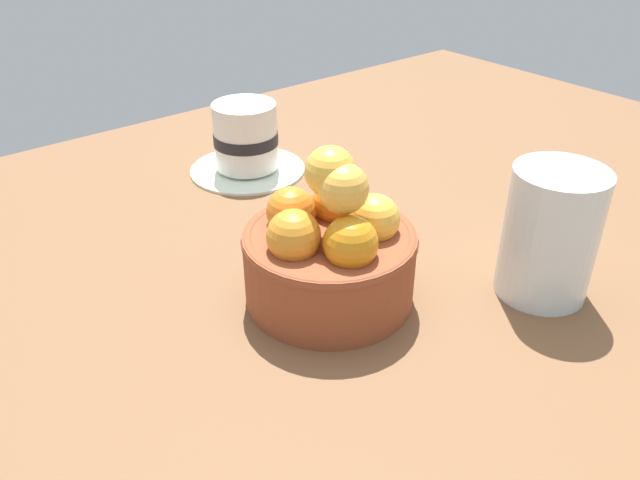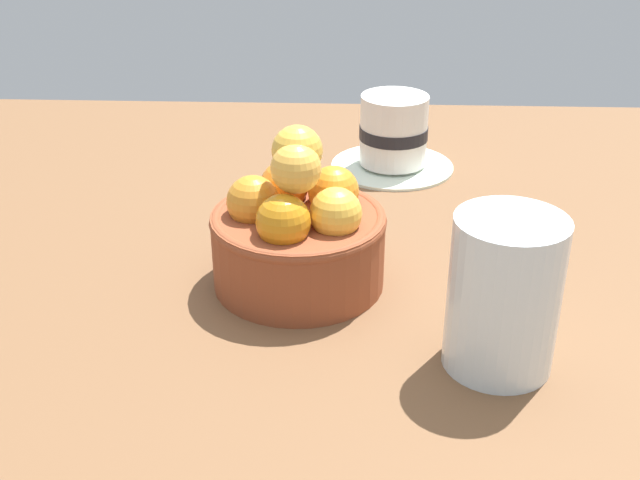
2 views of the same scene
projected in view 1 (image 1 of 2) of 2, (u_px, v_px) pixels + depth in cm
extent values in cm
cube|color=brown|center=(329.00, 313.00, 52.69)|extent=(132.02, 92.73, 3.34)
cylinder|color=brown|center=(329.00, 266.00, 50.28)|extent=(13.46, 13.46, 5.98)
torus|color=brown|center=(330.00, 238.00, 48.94)|extent=(13.66, 13.66, 1.00)
sphere|color=orange|center=(296.00, 238.00, 46.20)|extent=(4.07, 4.07, 4.07)
sphere|color=orange|center=(351.00, 243.00, 45.53)|extent=(4.05, 4.05, 4.05)
sphere|color=yellow|center=(374.00, 219.00, 48.56)|extent=(3.94, 3.94, 3.94)
sphere|color=orange|center=(337.00, 201.00, 51.09)|extent=(4.04, 4.04, 4.04)
sphere|color=orange|center=(291.00, 211.00, 49.63)|extent=(3.90, 3.90, 3.90)
sphere|color=#F4B345|center=(342.00, 189.00, 45.41)|extent=(3.74, 3.74, 3.74)
sphere|color=#F0B63F|center=(327.00, 169.00, 46.40)|extent=(3.81, 3.81, 3.81)
cylinder|color=white|center=(248.00, 168.00, 72.50)|extent=(12.98, 12.98, 0.60)
cylinder|color=white|center=(246.00, 136.00, 70.47)|extent=(7.04, 7.04, 7.28)
cylinder|color=black|center=(246.00, 138.00, 70.61)|extent=(7.20, 7.20, 1.31)
cylinder|color=silver|center=(550.00, 234.00, 49.89)|extent=(7.34, 7.34, 10.78)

